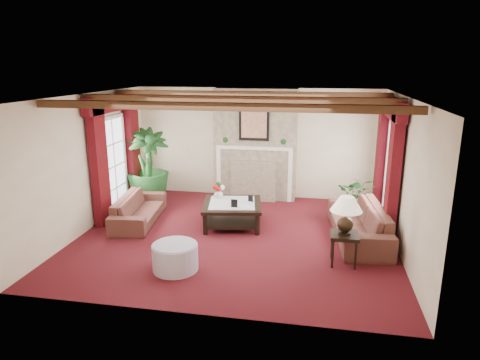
% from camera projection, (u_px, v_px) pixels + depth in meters
% --- Properties ---
extents(floor, '(6.00, 6.00, 0.00)m').
position_uv_depth(floor, '(236.00, 236.00, 8.36)').
color(floor, '#3D0B10').
rests_on(floor, ground).
extents(ceiling, '(6.00, 6.00, 0.00)m').
position_uv_depth(ceiling, '(235.00, 96.00, 7.65)').
color(ceiling, white).
rests_on(ceiling, floor).
extents(back_wall, '(6.00, 0.02, 2.70)m').
position_uv_depth(back_wall, '(256.00, 143.00, 10.61)').
color(back_wall, beige).
rests_on(back_wall, ground).
extents(left_wall, '(0.02, 5.50, 2.70)m').
position_uv_depth(left_wall, '(88.00, 163.00, 8.52)').
color(left_wall, beige).
rests_on(left_wall, ground).
extents(right_wall, '(0.02, 5.50, 2.70)m').
position_uv_depth(right_wall, '(403.00, 176.00, 7.48)').
color(right_wall, beige).
rests_on(right_wall, ground).
extents(ceiling_beams, '(6.00, 3.00, 0.12)m').
position_uv_depth(ceiling_beams, '(235.00, 99.00, 7.66)').
color(ceiling_beams, '#3D2013').
rests_on(ceiling_beams, ceiling).
extents(fireplace, '(2.00, 0.52, 2.70)m').
position_uv_depth(fireplace, '(256.00, 88.00, 10.07)').
color(fireplace, '#9D8965').
rests_on(fireplace, ground).
extents(french_door_left, '(0.10, 1.10, 2.16)m').
position_uv_depth(french_door_left, '(110.00, 118.00, 9.26)').
color(french_door_left, white).
rests_on(french_door_left, ground).
extents(french_door_right, '(0.10, 1.10, 2.16)m').
position_uv_depth(french_door_right, '(396.00, 124.00, 8.23)').
color(french_door_right, white).
rests_on(french_door_right, ground).
extents(curtains_left, '(0.20, 2.40, 2.55)m').
position_uv_depth(curtains_left, '(113.00, 98.00, 9.13)').
color(curtains_left, '#48090A').
rests_on(curtains_left, ground).
extents(curtains_right, '(0.20, 2.40, 2.55)m').
position_uv_depth(curtains_right, '(392.00, 102.00, 8.14)').
color(curtains_right, '#48090A').
rests_on(curtains_right, ground).
extents(sofa_left, '(2.05, 1.02, 0.75)m').
position_uv_depth(sofa_left, '(139.00, 205.00, 9.04)').
color(sofa_left, '#390F19').
rests_on(sofa_left, ground).
extents(sofa_right, '(2.39, 1.11, 0.88)m').
position_uv_depth(sofa_right, '(359.00, 217.00, 8.13)').
color(sofa_right, '#390F19').
rests_on(sofa_right, ground).
extents(potted_palm, '(2.76, 2.77, 1.00)m').
position_uv_depth(potted_palm, '(149.00, 182.00, 10.33)').
color(potted_palm, black).
rests_on(potted_palm, ground).
extents(small_plant, '(1.12, 1.18, 0.70)m').
position_uv_depth(small_plant, '(357.00, 200.00, 9.45)').
color(small_plant, black).
rests_on(small_plant, ground).
extents(coffee_table, '(1.36, 1.36, 0.48)m').
position_uv_depth(coffee_table, '(232.00, 214.00, 8.87)').
color(coffee_table, black).
rests_on(coffee_table, ground).
extents(side_table, '(0.57, 0.57, 0.54)m').
position_uv_depth(side_table, '(344.00, 249.00, 7.14)').
color(side_table, black).
rests_on(side_table, ground).
extents(ottoman, '(0.74, 0.74, 0.43)m').
position_uv_depth(ottoman, '(175.00, 257.00, 6.95)').
color(ottoman, '#948EA1').
rests_on(ottoman, ground).
extents(table_lamp, '(0.52, 0.52, 0.66)m').
position_uv_depth(table_lamp, '(346.00, 215.00, 6.98)').
color(table_lamp, black).
rests_on(table_lamp, side_table).
extents(flower_vase, '(0.25, 0.25, 0.19)m').
position_uv_depth(flower_vase, '(219.00, 194.00, 9.12)').
color(flower_vase, silver).
rests_on(flower_vase, coffee_table).
extents(book, '(0.23, 0.21, 0.29)m').
position_uv_depth(book, '(240.00, 201.00, 8.47)').
color(book, black).
rests_on(book, coffee_table).
extents(photo_frame_a, '(0.13, 0.02, 0.17)m').
position_uv_depth(photo_frame_a, '(234.00, 204.00, 8.50)').
color(photo_frame_a, black).
rests_on(photo_frame_a, coffee_table).
extents(photo_frame_b, '(0.11, 0.05, 0.14)m').
position_uv_depth(photo_frame_b, '(251.00, 199.00, 8.86)').
color(photo_frame_b, black).
rests_on(photo_frame_b, coffee_table).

